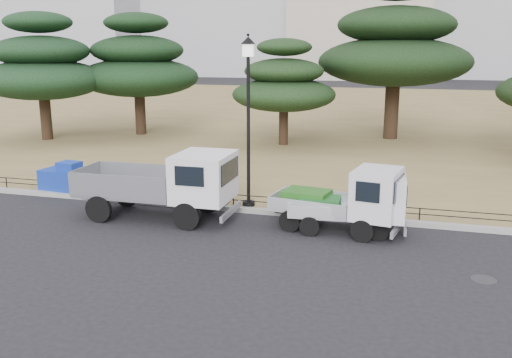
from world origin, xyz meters
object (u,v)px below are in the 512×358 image
(truck_large, at_px, (165,182))
(street_lamp, at_px, (248,94))
(truck_kei_rear, at_px, (357,204))
(tarp_pile, at_px, (66,178))
(truck_kei_front, at_px, (345,199))

(truck_large, xyz_separation_m, street_lamp, (2.27, 1.65, 2.67))
(truck_kei_rear, relative_size, tarp_pile, 1.96)
(truck_large, xyz_separation_m, truck_kei_front, (5.65, 0.28, -0.23))
(truck_large, relative_size, truck_kei_front, 1.28)
(truck_large, bearing_deg, truck_kei_rear, 1.76)
(truck_large, bearing_deg, truck_kei_front, 1.96)
(truck_kei_front, xyz_separation_m, tarp_pile, (-10.60, 1.68, -0.40))
(street_lamp, bearing_deg, truck_kei_front, -21.97)
(truck_large, distance_m, truck_kei_front, 5.66)
(truck_large, distance_m, truck_kei_rear, 5.99)
(truck_large, bearing_deg, tarp_pile, 157.50)
(tarp_pile, bearing_deg, truck_large, -21.62)
(truck_large, distance_m, tarp_pile, 5.37)
(truck_large, height_order, truck_kei_front, truck_large)
(truck_kei_rear, relative_size, street_lamp, 0.61)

